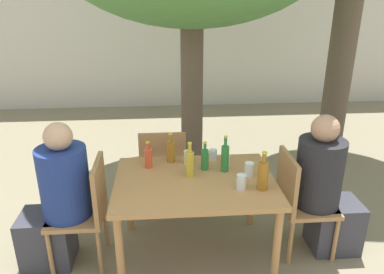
% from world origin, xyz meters
% --- Properties ---
extents(ground_plane, '(30.00, 30.00, 0.00)m').
position_xyz_m(ground_plane, '(0.00, 0.00, 0.00)').
color(ground_plane, gray).
extents(cafe_building_wall, '(10.00, 0.08, 2.80)m').
position_xyz_m(cafe_building_wall, '(0.00, 4.48, 1.40)').
color(cafe_building_wall, beige).
rests_on(cafe_building_wall, ground_plane).
extents(dining_table_front, '(1.28, 0.93, 0.72)m').
position_xyz_m(dining_table_front, '(0.00, 0.00, 0.64)').
color(dining_table_front, '#B27F4C').
rests_on(dining_table_front, ground_plane).
extents(patio_chair_0, '(0.44, 0.44, 0.90)m').
position_xyz_m(patio_chair_0, '(-0.87, 0.00, 0.51)').
color(patio_chair_0, '#A87A4C').
rests_on(patio_chair_0, ground_plane).
extents(patio_chair_1, '(0.44, 0.44, 0.90)m').
position_xyz_m(patio_chair_1, '(0.87, 0.00, 0.51)').
color(patio_chair_1, '#A87A4C').
rests_on(patio_chair_1, ground_plane).
extents(patio_chair_2, '(0.44, 0.44, 0.90)m').
position_xyz_m(patio_chair_2, '(-0.26, 0.70, 0.51)').
color(patio_chair_2, '#A87A4C').
rests_on(patio_chair_2, ground_plane).
extents(person_seated_0, '(0.59, 0.38, 1.23)m').
position_xyz_m(person_seated_0, '(-1.10, -0.00, 0.56)').
color(person_seated_0, '#383842').
rests_on(person_seated_0, ground_plane).
extents(person_seated_1, '(0.59, 0.38, 1.24)m').
position_xyz_m(person_seated_1, '(1.10, -0.00, 0.56)').
color(person_seated_1, '#383842').
rests_on(person_seated_1, ground_plane).
extents(oil_cruet_0, '(0.07, 0.07, 0.30)m').
position_xyz_m(oil_cruet_0, '(-0.04, 0.07, 0.84)').
color(oil_cruet_0, gold).
rests_on(oil_cruet_0, dining_table_front).
extents(green_bottle_1, '(0.07, 0.07, 0.31)m').
position_xyz_m(green_bottle_1, '(0.26, 0.14, 0.84)').
color(green_bottle_1, '#287A38').
rests_on(green_bottle_1, dining_table_front).
extents(green_bottle_2, '(0.06, 0.06, 0.25)m').
position_xyz_m(green_bottle_2, '(0.10, 0.18, 0.82)').
color(green_bottle_2, '#287A38').
rests_on(green_bottle_2, dining_table_front).
extents(soda_bottle_3, '(0.06, 0.06, 0.24)m').
position_xyz_m(soda_bottle_3, '(-0.37, 0.26, 0.81)').
color(soda_bottle_3, '#DB4C2D').
rests_on(soda_bottle_3, dining_table_front).
extents(amber_bottle_4, '(0.07, 0.07, 0.27)m').
position_xyz_m(amber_bottle_4, '(-0.18, 0.35, 0.83)').
color(amber_bottle_4, '#9E661E').
rests_on(amber_bottle_4, dining_table_front).
extents(amber_bottle_5, '(0.08, 0.08, 0.31)m').
position_xyz_m(amber_bottle_5, '(0.50, -0.19, 0.84)').
color(amber_bottle_5, '#9E661E').
rests_on(amber_bottle_5, dining_table_front).
extents(drinking_glass_0, '(0.08, 0.08, 0.12)m').
position_xyz_m(drinking_glass_0, '(0.44, 0.03, 0.78)').
color(drinking_glass_0, white).
rests_on(drinking_glass_0, dining_table_front).
extents(drinking_glass_1, '(0.07, 0.07, 0.09)m').
position_xyz_m(drinking_glass_1, '(0.19, 0.37, 0.77)').
color(drinking_glass_1, silver).
rests_on(drinking_glass_1, dining_table_front).
extents(drinking_glass_2, '(0.07, 0.07, 0.12)m').
position_xyz_m(drinking_glass_2, '(0.34, -0.17, 0.78)').
color(drinking_glass_2, white).
rests_on(drinking_glass_2, dining_table_front).
extents(drinking_glass_3, '(0.07, 0.07, 0.09)m').
position_xyz_m(drinking_glass_3, '(0.29, 0.24, 0.77)').
color(drinking_glass_3, white).
rests_on(drinking_glass_3, dining_table_front).
extents(drinking_glass_4, '(0.07, 0.07, 0.11)m').
position_xyz_m(drinking_glass_4, '(-0.03, 0.32, 0.78)').
color(drinking_glass_4, white).
rests_on(drinking_glass_4, dining_table_front).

